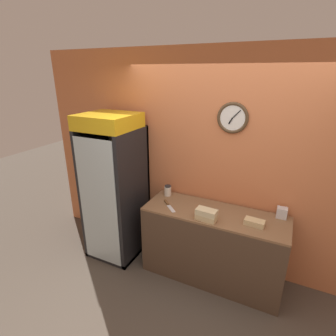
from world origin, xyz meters
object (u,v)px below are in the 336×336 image
beverage_cooler (117,180)px  sandwich_flat_left (255,222)px  sandwich_stack_middle (206,212)px  napkin_dispenser (282,213)px  chefs_knife (168,204)px  condiment_jar (168,190)px  sandwich_stack_bottom (206,217)px

beverage_cooler → sandwich_flat_left: 1.80m
sandwich_stack_middle → napkin_dispenser: size_ratio=1.94×
chefs_knife → napkin_dispenser: bearing=12.7°
chefs_knife → condiment_jar: size_ratio=1.78×
sandwich_flat_left → condiment_jar: (-1.13, 0.24, 0.04)m
beverage_cooler → condiment_jar: (0.67, 0.19, -0.09)m
beverage_cooler → sandwich_stack_middle: 1.32m
sandwich_flat_left → napkin_dispenser: napkin_dispenser is taller
napkin_dispenser → sandwich_flat_left: bearing=-130.5°
sandwich_flat_left → napkin_dispenser: 0.38m
sandwich_flat_left → napkin_dispenser: bearing=49.5°
condiment_jar → sandwich_stack_bottom: bearing=-29.6°
beverage_cooler → sandwich_stack_middle: bearing=-7.6°
sandwich_stack_bottom → sandwich_flat_left: sandwich_stack_bottom is taller
beverage_cooler → chefs_knife: bearing=-3.5°
beverage_cooler → condiment_jar: bearing=15.7°
sandwich_stack_bottom → napkin_dispenser: size_ratio=1.96×
sandwich_stack_bottom → sandwich_stack_middle: size_ratio=1.01×
sandwich_stack_bottom → chefs_knife: sandwich_stack_bottom is taller
sandwich_stack_middle → sandwich_flat_left: bearing=14.0°
sandwich_flat_left → chefs_knife: (-1.02, 0.00, -0.02)m
sandwich_stack_bottom → condiment_jar: 0.74m
sandwich_stack_middle → chefs_knife: (-0.52, 0.13, -0.09)m
condiment_jar → sandwich_stack_middle: bearing=-29.6°
napkin_dispenser → condiment_jar: bearing=-178.0°
sandwich_stack_middle → sandwich_flat_left: (0.49, 0.12, -0.06)m
chefs_knife → napkin_dispenser: 1.29m
sandwich_stack_middle → chefs_knife: size_ratio=0.95×
condiment_jar → napkin_dispenser: 1.38m
sandwich_stack_bottom → sandwich_flat_left: 0.51m
chefs_knife → napkin_dispenser: napkin_dispenser is taller
sandwich_stack_middle → napkin_dispenser: sandwich_stack_middle is taller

